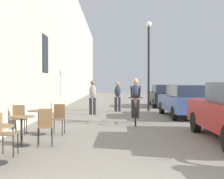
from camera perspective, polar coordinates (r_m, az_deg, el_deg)
The scene contains 13 objects.
building_facade_left at distance 17.75m, azimuth -11.02°, elevation 11.14°, with size 0.54×68.00×9.19m.
cafe_chair_near_toward_street at distance 6.79m, azimuth -19.68°, elevation -7.40°, with size 0.38×0.38×0.89m.
cafe_table_mid at distance 7.70m, azimuth -16.72°, elevation -6.34°, with size 0.64×0.64×0.72m.
cafe_chair_mid_toward_street at distance 7.63m, azimuth -12.48°, elevation -6.41°, with size 0.44×0.44×0.89m.
cafe_table_far at distance 9.24m, azimuth -13.69°, elevation -5.07°, with size 0.64×0.64×0.72m.
cafe_chair_far_toward_street at distance 9.31m, azimuth -17.08°, elevation -5.06°, with size 0.42×0.42×0.89m.
cafe_chair_far_toward_wall at distance 9.20m, azimuth -10.04°, elevation -5.10°, with size 0.41×0.41×0.89m.
cyclist_on_bicycle at distance 11.44m, azimuth 4.46°, elevation -2.39°, with size 0.52×1.76×1.74m.
pedestrian_near at distance 14.68m, azimuth -3.70°, elevation -1.12°, with size 0.38×0.30×1.65m.
pedestrian_mid at distance 16.20m, azimuth 1.06°, elevation -0.99°, with size 0.38×0.30×1.61m.
street_lamp at distance 16.69m, azimuth 6.94°, elevation 6.64°, with size 0.32×0.32×4.90m.
parked_car_second at distance 13.93m, azimuth 13.61°, elevation -2.04°, with size 1.78×4.08×1.44m.
parked_car_third at distance 19.91m, azimuth 9.75°, elevation -1.08°, with size 1.77×4.04×1.43m.
Camera 1 is at (-0.22, -3.18, 1.52)m, focal length 48.42 mm.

